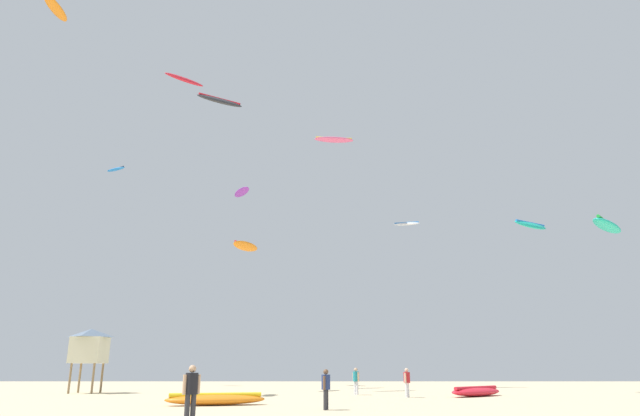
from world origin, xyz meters
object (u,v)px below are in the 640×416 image
(person_midground, at_px, (353,379))
(person_left, at_px, (323,386))
(lifeguard_tower, at_px, (87,345))
(kite_aloft_0, at_px, (239,192))
(kite_aloft_3, at_px, (53,7))
(kite_aloft_4, at_px, (243,246))
(kite_aloft_5, at_px, (113,169))
(kite_aloft_9, at_px, (218,100))
(kite_grounded_near, at_px, (213,399))
(kite_aloft_1, at_px, (604,226))
(person_foreground, at_px, (189,389))
(kite_grounded_mid, at_px, (474,391))
(kite_aloft_7, at_px, (332,140))
(person_right, at_px, (404,380))
(kite_aloft_6, at_px, (404,224))
(kite_aloft_2, at_px, (528,225))
(kite_aloft_8, at_px, (182,79))

(person_midground, bearing_deg, person_left, 39.35)
(lifeguard_tower, distance_m, kite_aloft_0, 24.05)
(kite_aloft_3, relative_size, kite_aloft_4, 1.03)
(kite_aloft_5, relative_size, kite_aloft_9, 0.66)
(kite_grounded_near, relative_size, kite_aloft_9, 1.16)
(kite_aloft_1, bearing_deg, person_foreground, -145.67)
(kite_grounded_mid, xyz_separation_m, kite_aloft_7, (-7.81, 15.01, 22.38))
(person_right, relative_size, kite_aloft_6, 0.63)
(kite_aloft_1, relative_size, kite_aloft_7, 1.07)
(person_foreground, distance_m, kite_aloft_9, 32.65)
(kite_grounded_near, xyz_separation_m, kite_aloft_5, (-16.58, 28.00, 21.18))
(lifeguard_tower, xyz_separation_m, kite_aloft_2, (31.17, 1.61, 8.79))
(kite_aloft_1, distance_m, kite_aloft_2, 8.50)
(person_foreground, bearing_deg, kite_aloft_4, -31.10)
(kite_aloft_1, xyz_separation_m, kite_aloft_3, (-36.19, 2.61, 16.94))
(kite_aloft_7, bearing_deg, kite_aloft_0, 149.77)
(kite_grounded_mid, distance_m, kite_aloft_8, 37.63)
(kite_grounded_mid, bearing_deg, kite_grounded_near, -149.49)
(kite_grounded_near, xyz_separation_m, kite_aloft_9, (-3.66, 15.44, 22.57))
(kite_aloft_0, xyz_separation_m, kite_aloft_3, (-11.03, -20.17, 7.49))
(lifeguard_tower, bearing_deg, person_foreground, -60.78)
(kite_grounded_near, bearing_deg, person_midground, 55.45)
(kite_aloft_7, bearing_deg, kite_aloft_6, 4.95)
(person_midground, height_order, kite_grounded_mid, person_midground)
(lifeguard_tower, bearing_deg, kite_aloft_0, 65.71)
(person_right, height_order, kite_aloft_0, kite_aloft_0)
(lifeguard_tower, height_order, kite_aloft_5, kite_aloft_5)
(person_foreground, bearing_deg, kite_aloft_9, -25.04)
(lifeguard_tower, relative_size, kite_aloft_4, 1.35)
(kite_aloft_0, bearing_deg, kite_aloft_4, -79.40)
(kite_grounded_near, distance_m, kite_aloft_7, 32.74)
(kite_aloft_4, bearing_deg, person_foreground, -85.56)
(kite_aloft_1, relative_size, kite_aloft_6, 1.64)
(kite_aloft_0, relative_size, kite_aloft_2, 1.10)
(person_midground, bearing_deg, person_right, 89.51)
(kite_aloft_4, relative_size, kite_aloft_9, 0.78)
(kite_aloft_8, bearing_deg, kite_aloft_2, -13.86)
(kite_aloft_3, bearing_deg, kite_aloft_1, -4.13)
(kite_aloft_9, bearing_deg, kite_aloft_5, 135.80)
(kite_aloft_2, distance_m, kite_aloft_7, 20.17)
(person_midground, distance_m, kite_grounded_mid, 7.19)
(kite_aloft_1, bearing_deg, person_left, -152.62)
(kite_aloft_8, bearing_deg, kite_aloft_5, 139.97)
(kite_aloft_0, bearing_deg, person_midground, -60.99)
(kite_aloft_0, relative_size, kite_aloft_3, 1.18)
(kite_grounded_near, bearing_deg, kite_aloft_1, 15.13)
(person_foreground, relative_size, kite_grounded_mid, 0.38)
(person_midground, xyz_separation_m, kite_aloft_0, (-10.36, 18.68, 18.21))
(kite_aloft_0, distance_m, kite_aloft_7, 11.51)
(kite_aloft_0, bearing_deg, person_foreground, -83.44)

